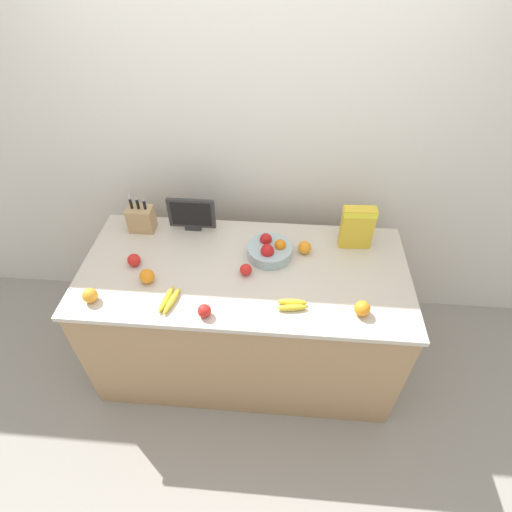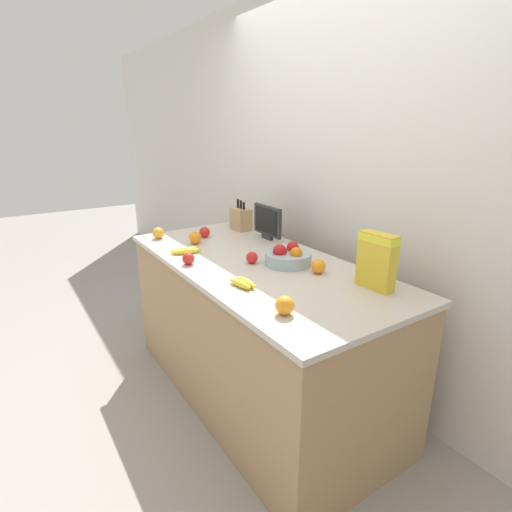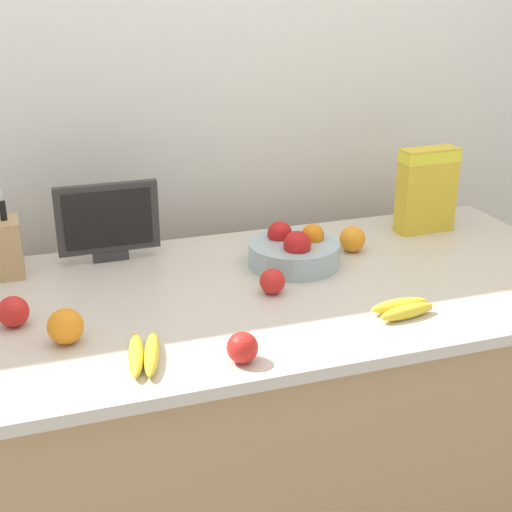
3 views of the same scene
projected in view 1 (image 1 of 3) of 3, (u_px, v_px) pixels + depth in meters
ground_plane at (247, 356)px, 2.95m from camera, size 14.00×14.00×0.00m
wall_back at (254, 153)px, 2.54m from camera, size 9.00×0.06×2.60m
counter at (246, 317)px, 2.64m from camera, size 1.92×0.89×0.91m
knife_block at (141, 219)px, 2.54m from camera, size 0.16×0.11×0.27m
small_monitor at (192, 214)px, 2.50m from camera, size 0.30×0.03×0.24m
cereal_box at (357, 226)px, 2.38m from camera, size 0.19×0.08×0.28m
fruit_bowl at (270, 250)px, 2.38m from camera, size 0.27×0.27×0.12m
banana_bunch_left at (292, 305)px, 2.10m from camera, size 0.16×0.08×0.04m
banana_bunch_right at (169, 300)px, 2.13m from camera, size 0.10×0.20×0.03m
apple_rear at (246, 270)px, 2.27m from camera, size 0.07×0.07×0.07m
apple_by_knife_block at (134, 260)px, 2.32m from camera, size 0.08×0.08×0.08m
apple_leftmost at (204, 311)px, 2.05m from camera, size 0.07×0.07×0.07m
orange_by_cereal at (362, 308)px, 2.06m from camera, size 0.08×0.08×0.08m
orange_mid_right at (90, 295)px, 2.12m from camera, size 0.08×0.08×0.08m
orange_front_right at (147, 276)px, 2.22m from camera, size 0.08×0.08×0.08m
orange_front_left at (305, 248)px, 2.40m from camera, size 0.08×0.08×0.08m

